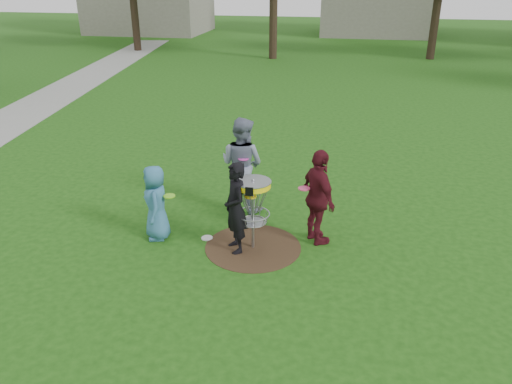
% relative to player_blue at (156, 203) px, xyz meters
% --- Properties ---
extents(ground, '(100.00, 100.00, 0.00)m').
position_rel_player_blue_xyz_m(ground, '(1.87, -0.05, -0.73)').
color(ground, '#19470F').
rests_on(ground, ground).
extents(dirt_patch, '(1.80, 1.80, 0.01)m').
position_rel_player_blue_xyz_m(dirt_patch, '(1.87, -0.05, -0.73)').
color(dirt_patch, '#47331E').
rests_on(dirt_patch, ground).
extents(concrete_path, '(7.75, 39.92, 0.02)m').
position_rel_player_blue_xyz_m(concrete_path, '(-8.13, 7.95, -0.72)').
color(concrete_path, '#9E9E99').
rests_on(concrete_path, ground).
extents(player_blue, '(0.69, 0.84, 1.47)m').
position_rel_player_blue_xyz_m(player_blue, '(0.00, 0.00, 0.00)').
color(player_blue, teal).
rests_on(player_blue, ground).
extents(player_black, '(0.67, 0.75, 1.71)m').
position_rel_player_blue_xyz_m(player_black, '(1.58, -0.19, 0.12)').
color(player_black, black).
rests_on(player_black, ground).
extents(player_grey, '(1.20, 1.07, 2.02)m').
position_rel_player_blue_xyz_m(player_grey, '(1.32, 1.58, 0.28)').
color(player_grey, slate).
rests_on(player_grey, ground).
extents(player_maroon, '(0.95, 1.15, 1.84)m').
position_rel_player_blue_xyz_m(player_maroon, '(3.02, 0.39, 0.19)').
color(player_maroon, '#52121C').
rests_on(player_maroon, ground).
extents(disc_on_grass, '(0.22, 0.22, 0.02)m').
position_rel_player_blue_xyz_m(disc_on_grass, '(0.93, 0.11, -0.73)').
color(disc_on_grass, silver).
rests_on(disc_on_grass, ground).
extents(disc_golf_basket, '(0.66, 0.67, 1.38)m').
position_rel_player_blue_xyz_m(disc_golf_basket, '(1.87, -0.05, 0.29)').
color(disc_golf_basket, '#9EA0A5').
rests_on(disc_golf_basket, ground).
extents(held_discs, '(2.69, 1.60, 0.36)m').
position_rel_player_blue_xyz_m(held_discs, '(1.57, 0.38, 0.35)').
color(held_discs, '#79D918').
rests_on(held_discs, ground).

